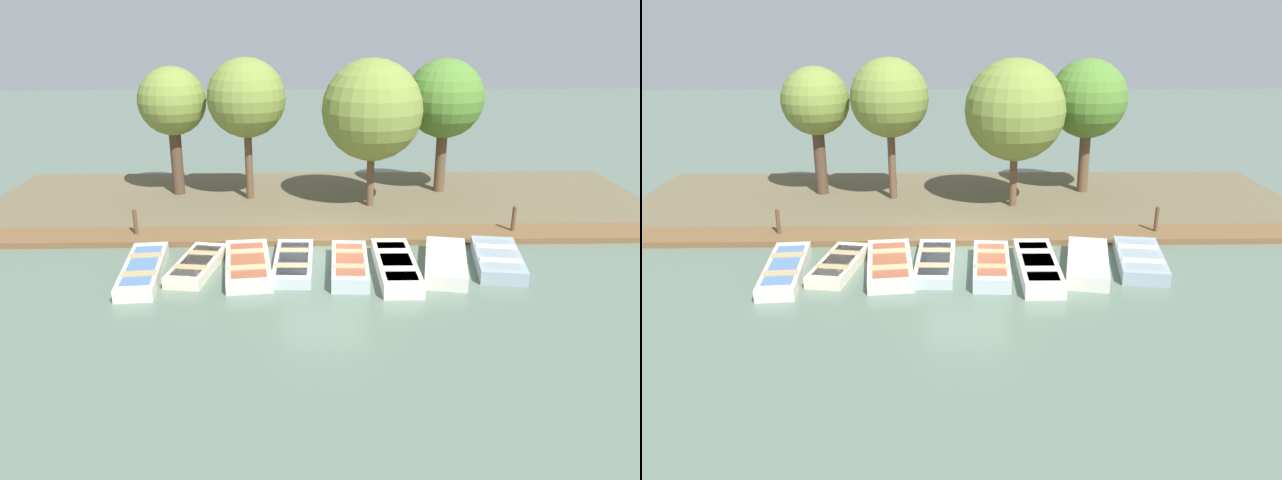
% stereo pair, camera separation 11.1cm
% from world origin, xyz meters
% --- Properties ---
extents(ground_plane, '(80.00, 80.00, 0.00)m').
position_xyz_m(ground_plane, '(0.00, 0.00, 0.00)').
color(ground_plane, '#566B5B').
extents(shore_bank, '(8.00, 24.00, 0.17)m').
position_xyz_m(shore_bank, '(-5.00, 0.00, 0.09)').
color(shore_bank, brown).
rests_on(shore_bank, ground_plane).
extents(dock_walkway, '(1.43, 23.05, 0.19)m').
position_xyz_m(dock_walkway, '(-1.28, 0.00, 0.09)').
color(dock_walkway, brown).
rests_on(dock_walkway, ground_plane).
extents(rowboat_0, '(3.47, 1.26, 0.36)m').
position_xyz_m(rowboat_0, '(1.55, -4.96, 0.18)').
color(rowboat_0, beige).
rests_on(rowboat_0, ground_plane).
extents(rowboat_1, '(2.85, 1.41, 0.33)m').
position_xyz_m(rowboat_1, '(1.19, -3.55, 0.16)').
color(rowboat_1, beige).
rests_on(rowboat_1, ground_plane).
extents(rowboat_2, '(3.26, 1.55, 0.36)m').
position_xyz_m(rowboat_2, '(1.26, -2.15, 0.18)').
color(rowboat_2, beige).
rests_on(rowboat_2, ground_plane).
extents(rowboat_3, '(2.99, 1.14, 0.33)m').
position_xyz_m(rowboat_3, '(1.10, -0.89, 0.16)').
color(rowboat_3, '#B2BCC1').
rests_on(rowboat_3, ground_plane).
extents(rowboat_4, '(2.90, 1.13, 0.43)m').
position_xyz_m(rowboat_4, '(1.45, 0.65, 0.21)').
color(rowboat_4, '#B2BCC1').
rests_on(rowboat_4, ground_plane).
extents(rowboat_5, '(3.36, 1.06, 0.43)m').
position_xyz_m(rowboat_5, '(1.57, 1.91, 0.21)').
color(rowboat_5, silver).
rests_on(rowboat_5, ground_plane).
extents(rowboat_6, '(3.16, 1.68, 0.43)m').
position_xyz_m(rowboat_6, '(1.30, 3.33, 0.21)').
color(rowboat_6, beige).
rests_on(rowboat_6, ground_plane).
extents(rowboat_7, '(2.95, 1.64, 0.40)m').
position_xyz_m(rowboat_7, '(1.10, 4.84, 0.20)').
color(rowboat_7, '#8C9EA8').
rests_on(rowboat_7, ground_plane).
extents(mooring_post_near, '(0.12, 0.12, 1.01)m').
position_xyz_m(mooring_post_near, '(-1.32, -5.84, 0.51)').
color(mooring_post_near, brown).
rests_on(mooring_post_near, ground_plane).
extents(mooring_post_far, '(0.12, 0.12, 1.01)m').
position_xyz_m(mooring_post_far, '(-1.32, 6.03, 0.51)').
color(mooring_post_far, brown).
rests_on(mooring_post_far, ground_plane).
extents(park_tree_far_left, '(2.48, 2.48, 4.89)m').
position_xyz_m(park_tree_far_left, '(-5.92, -5.35, 3.58)').
color(park_tree_far_left, '#4C3828').
rests_on(park_tree_far_left, ground_plane).
extents(park_tree_left, '(2.79, 2.79, 5.25)m').
position_xyz_m(park_tree_left, '(-5.21, -2.59, 3.83)').
color(park_tree_left, brown).
rests_on(park_tree_left, ground_plane).
extents(park_tree_center, '(3.46, 3.46, 5.30)m').
position_xyz_m(park_tree_center, '(-4.20, 1.77, 3.56)').
color(park_tree_center, brown).
rests_on(park_tree_center, ground_plane).
extents(park_tree_right, '(2.89, 2.89, 5.14)m').
position_xyz_m(park_tree_right, '(-6.02, 4.63, 3.66)').
color(park_tree_right, brown).
rests_on(park_tree_right, ground_plane).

